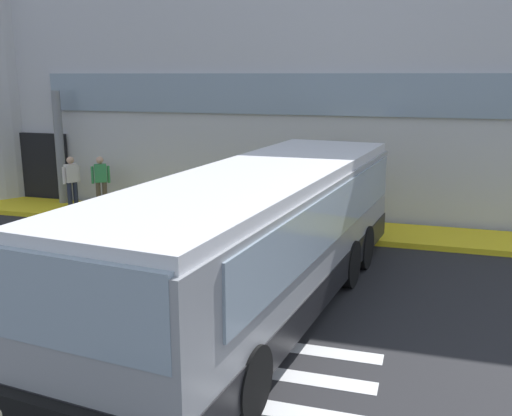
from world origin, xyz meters
TOP-DOWN VIEW (x-y plane):
  - ground_plane at (0.00, 0.00)m, footprint 80.00×90.00m
  - bay_paint_stripes at (2.00, -4.20)m, footprint 4.40×3.96m
  - terminal_building at (-0.70, 11.65)m, footprint 24.99×13.80m
  - boarding_curb at (0.00, 4.80)m, footprint 27.19×2.00m
  - entry_support_column at (-7.06, 5.40)m, footprint 0.28×0.28m
  - bus_main_foreground at (1.83, -1.09)m, footprint 4.12×10.59m
  - passenger_near_column at (-6.26, 4.79)m, footprint 0.39×0.52m
  - passenger_by_doorway at (-5.38, 5.09)m, footprint 0.52×0.50m
  - safety_bollard_yellow at (-0.39, 3.60)m, footprint 0.18×0.18m

SIDE VIEW (x-z plane):
  - ground_plane at x=0.00m, z-range -0.02..0.00m
  - bay_paint_stripes at x=2.00m, z-range 0.00..0.01m
  - boarding_curb at x=0.00m, z-range 0.00..0.15m
  - safety_bollard_yellow at x=-0.39m, z-range 0.00..0.90m
  - passenger_near_column at x=-6.26m, z-range 0.24..1.92m
  - passenger_by_doorway at x=-5.38m, z-range 0.28..1.95m
  - bus_main_foreground at x=1.83m, z-range -0.02..2.68m
  - entry_support_column at x=-7.06m, z-range 0.15..3.86m
  - terminal_building at x=-0.70m, z-range -0.01..8.09m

